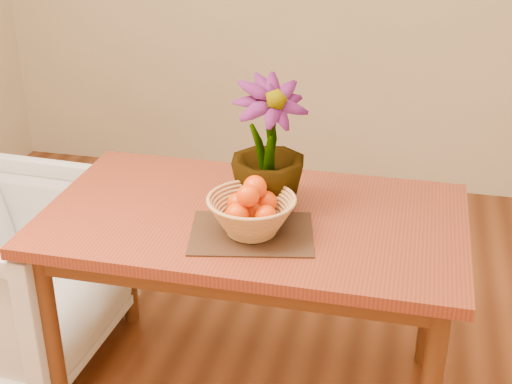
% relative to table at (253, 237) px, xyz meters
% --- Properties ---
extents(table, '(1.40, 0.80, 0.75)m').
position_rel_table_xyz_m(table, '(0.00, 0.00, 0.00)').
color(table, maroon).
rests_on(table, floor).
extents(placemat, '(0.44, 0.36, 0.01)m').
position_rel_table_xyz_m(placemat, '(0.03, -0.13, 0.09)').
color(placemat, '#351E13').
rests_on(placemat, table).
extents(wicker_basket, '(0.28, 0.28, 0.12)m').
position_rel_table_xyz_m(wicker_basket, '(0.03, -0.13, 0.15)').
color(wicker_basket, tan).
rests_on(wicker_basket, placemat).
extents(orange_pile, '(0.17, 0.18, 0.13)m').
position_rel_table_xyz_m(orange_pile, '(0.03, -0.13, 0.20)').
color(orange_pile, red).
rests_on(orange_pile, wicker_basket).
extents(potted_plant, '(0.35, 0.35, 0.45)m').
position_rel_table_xyz_m(potted_plant, '(0.04, 0.05, 0.31)').
color(potted_plant, '#1F4D16').
rests_on(potted_plant, table).
extents(armchair, '(0.76, 0.80, 0.79)m').
position_rel_table_xyz_m(armchair, '(-0.99, 0.01, -0.27)').
color(armchair, '#856A5C').
rests_on(armchair, floor).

